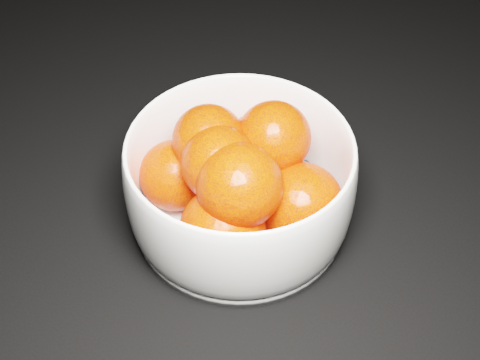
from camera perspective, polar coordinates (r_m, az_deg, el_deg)
The scene contains 2 objects.
bowl at distance 0.62m, azimuth 0.00°, elevation -0.33°, with size 0.21×0.21×0.10m.
orange_pile at distance 0.61m, azimuth -0.02°, elevation 0.18°, with size 0.19×0.18×0.12m.
Camera 1 is at (0.52, -0.08, 0.50)m, focal length 50.00 mm.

